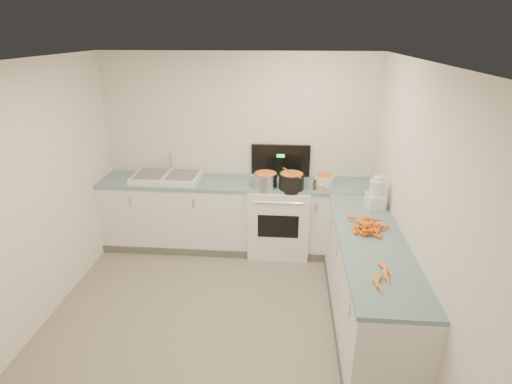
# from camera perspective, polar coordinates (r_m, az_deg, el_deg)

# --- Properties ---
(floor) EXTENTS (3.50, 4.00, 0.00)m
(floor) POSITION_cam_1_polar(r_m,az_deg,el_deg) (4.12, -5.77, -19.53)
(floor) COLOR gray
(floor) RESTS_ON ground
(ceiling) EXTENTS (3.50, 4.00, 0.00)m
(ceiling) POSITION_cam_1_polar(r_m,az_deg,el_deg) (3.09, -7.62, 17.67)
(ceiling) COLOR white
(ceiling) RESTS_ON ground
(wall_back) EXTENTS (3.50, 0.00, 2.50)m
(wall_back) POSITION_cam_1_polar(r_m,az_deg,el_deg) (5.27, -2.45, 5.81)
(wall_back) COLOR white
(wall_back) RESTS_ON ground
(wall_left) EXTENTS (0.00, 4.00, 2.50)m
(wall_left) POSITION_cam_1_polar(r_m,az_deg,el_deg) (4.12, -31.20, -2.29)
(wall_left) COLOR white
(wall_left) RESTS_ON ground
(wall_right) EXTENTS (0.00, 4.00, 2.50)m
(wall_right) POSITION_cam_1_polar(r_m,az_deg,el_deg) (3.54, 22.58, -4.45)
(wall_right) COLOR white
(wall_right) RESTS_ON ground
(counter_back) EXTENTS (3.50, 0.62, 0.94)m
(counter_back) POSITION_cam_1_polar(r_m,az_deg,el_deg) (5.27, -2.72, -3.28)
(counter_back) COLOR white
(counter_back) RESTS_ON ground
(counter_right) EXTENTS (0.62, 2.20, 0.94)m
(counter_right) POSITION_cam_1_polar(r_m,az_deg,el_deg) (4.09, 15.67, -12.33)
(counter_right) COLOR white
(counter_right) RESTS_ON ground
(stove) EXTENTS (0.76, 0.65, 1.36)m
(stove) POSITION_cam_1_polar(r_m,az_deg,el_deg) (5.21, 3.28, -3.52)
(stove) COLOR white
(stove) RESTS_ON ground
(sink) EXTENTS (0.86, 0.52, 0.31)m
(sink) POSITION_cam_1_polar(r_m,az_deg,el_deg) (5.26, -12.59, 2.15)
(sink) COLOR white
(sink) RESTS_ON counter_back
(steel_pot) EXTENTS (0.31, 0.31, 0.21)m
(steel_pot) POSITION_cam_1_polar(r_m,az_deg,el_deg) (4.85, 1.34, 1.56)
(steel_pot) COLOR silver
(steel_pot) RESTS_ON stove
(black_pot) EXTENTS (0.35, 0.35, 0.21)m
(black_pot) POSITION_cam_1_polar(r_m,az_deg,el_deg) (4.84, 5.09, 1.44)
(black_pot) COLOR black
(black_pot) RESTS_ON stove
(wooden_spoon) EXTENTS (0.22, 0.35, 0.02)m
(wooden_spoon) POSITION_cam_1_polar(r_m,az_deg,el_deg) (4.80, 5.14, 2.74)
(wooden_spoon) COLOR #AD7A47
(wooden_spoon) RESTS_ON black_pot
(mixing_bowl) EXTENTS (0.27, 0.27, 0.11)m
(mixing_bowl) POSITION_cam_1_polar(r_m,az_deg,el_deg) (5.05, 9.67, 1.75)
(mixing_bowl) COLOR white
(mixing_bowl) RESTS_ON counter_back
(extract_bottle) EXTENTS (0.04, 0.04, 0.10)m
(extract_bottle) POSITION_cam_1_polar(r_m,az_deg,el_deg) (4.85, 8.37, 0.90)
(extract_bottle) COLOR #593319
(extract_bottle) RESTS_ON counter_back
(spice_jar) EXTENTS (0.05, 0.05, 0.08)m
(spice_jar) POSITION_cam_1_polar(r_m,az_deg,el_deg) (4.81, 9.37, 0.47)
(spice_jar) COLOR #E5B266
(spice_jar) RESTS_ON counter_back
(food_processor) EXTENTS (0.20, 0.23, 0.36)m
(food_processor) POSITION_cam_1_polar(r_m,az_deg,el_deg) (4.47, 16.78, -0.34)
(food_processor) COLOR white
(food_processor) RESTS_ON counter_right
(carrot_pile) EXTENTS (0.38, 0.39, 0.09)m
(carrot_pile) POSITION_cam_1_polar(r_m,az_deg,el_deg) (4.00, 15.73, -4.76)
(carrot_pile) COLOR orange
(carrot_pile) RESTS_ON counter_right
(peeled_carrots) EXTENTS (0.20, 0.43, 0.04)m
(peeled_carrots) POSITION_cam_1_polar(r_m,az_deg,el_deg) (3.30, 17.66, -11.52)
(peeled_carrots) COLOR orange
(peeled_carrots) RESTS_ON counter_right
(peelings) EXTENTS (0.23, 0.27, 0.01)m
(peelings) POSITION_cam_1_polar(r_m,az_deg,el_deg) (5.29, -14.52, 2.54)
(peelings) COLOR tan
(peelings) RESTS_ON sink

